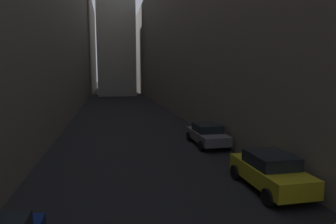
# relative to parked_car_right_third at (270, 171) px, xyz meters

# --- Properties ---
(ground_plane) EXTENTS (264.00, 264.00, 0.00)m
(ground_plane) POSITION_rel_parked_car_right_third_xyz_m (-4.40, 31.24, -0.77)
(ground_plane) COLOR black
(building_block_left) EXTENTS (10.12, 108.00, 23.52)m
(building_block_left) POSITION_rel_parked_car_right_third_xyz_m (-14.96, 33.24, 10.99)
(building_block_left) COLOR #60594F
(building_block_left) RESTS_ON ground
(building_block_right) EXTENTS (15.64, 108.00, 19.31)m
(building_block_right) POSITION_rel_parked_car_right_third_xyz_m (8.92, 33.24, 8.88)
(building_block_right) COLOR #60594F
(building_block_right) RESTS_ON ground
(parked_car_right_third) EXTENTS (1.91, 3.93, 1.48)m
(parked_car_right_third) POSITION_rel_parked_car_right_third_xyz_m (0.00, 0.00, 0.00)
(parked_car_right_third) COLOR #A59919
(parked_car_right_third) RESTS_ON ground
(parked_car_right_far) EXTENTS (1.90, 4.14, 1.36)m
(parked_car_right_far) POSITION_rel_parked_car_right_third_xyz_m (0.00, 7.52, -0.05)
(parked_car_right_far) COLOR #4C4C51
(parked_car_right_far) RESTS_ON ground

